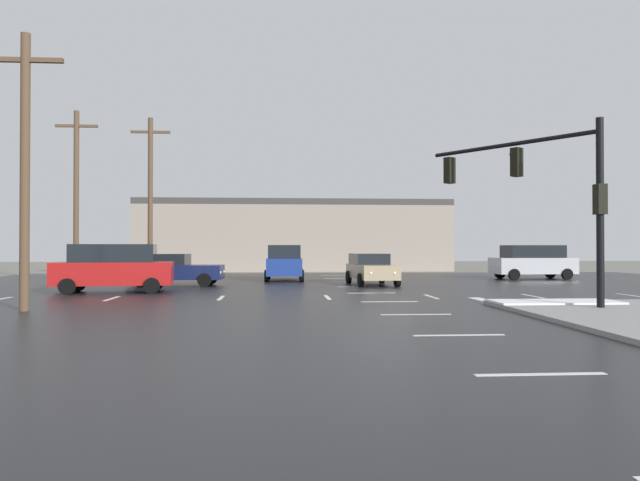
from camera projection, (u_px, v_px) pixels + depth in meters
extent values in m
plane|color=slate|center=(380.00, 298.00, 22.88)|extent=(120.00, 120.00, 0.00)
cube|color=#232326|center=(380.00, 297.00, 22.88)|extent=(44.00, 44.00, 0.02)
cube|color=white|center=(555.00, 302.00, 19.25)|extent=(4.00, 1.60, 0.06)
cube|color=silver|center=(541.00, 374.00, 8.91)|extent=(2.00, 0.15, 0.01)
cube|color=silver|center=(459.00, 335.00, 12.90)|extent=(2.00, 0.15, 0.01)
cube|color=silver|center=(416.00, 314.00, 16.89)|extent=(2.00, 0.15, 0.01)
cube|color=silver|center=(389.00, 302.00, 20.88)|extent=(2.00, 0.15, 0.01)
cube|color=silver|center=(371.00, 293.00, 24.87)|extent=(2.00, 0.15, 0.01)
cube|color=silver|center=(358.00, 287.00, 28.86)|extent=(2.00, 0.15, 0.01)
cube|color=silver|center=(348.00, 282.00, 32.85)|extent=(2.00, 0.15, 0.01)
cube|color=silver|center=(341.00, 278.00, 36.84)|extent=(2.00, 0.15, 0.01)
cube|color=silver|center=(334.00, 275.00, 40.83)|extent=(2.00, 0.15, 0.01)
cube|color=silver|center=(0.00, 299.00, 21.87)|extent=(0.15, 2.00, 0.01)
cube|color=silver|center=(112.00, 299.00, 22.16)|extent=(0.15, 2.00, 0.01)
cube|color=silver|center=(221.00, 298.00, 22.44)|extent=(0.15, 2.00, 0.01)
cube|color=silver|center=(327.00, 297.00, 22.73)|extent=(0.15, 2.00, 0.01)
cube|color=silver|center=(431.00, 297.00, 23.02)|extent=(0.15, 2.00, 0.01)
cube|color=silver|center=(532.00, 296.00, 23.31)|extent=(0.15, 2.00, 0.01)
cube|color=silver|center=(631.00, 295.00, 23.60)|extent=(0.15, 2.00, 0.01)
cube|color=silver|center=(509.00, 307.00, 19.14)|extent=(0.45, 7.00, 0.01)
cylinder|color=black|center=(600.00, 212.00, 17.74)|extent=(0.22, 0.22, 5.63)
cylinder|color=black|center=(508.00, 145.00, 20.14)|extent=(3.69, 5.08, 0.14)
cube|color=black|center=(517.00, 162.00, 19.89)|extent=(0.46, 0.44, 0.95)
sphere|color=red|center=(512.00, 154.00, 20.02)|extent=(0.20, 0.20, 0.20)
cube|color=black|center=(450.00, 170.00, 22.02)|extent=(0.46, 0.44, 0.95)
sphere|color=red|center=(446.00, 163.00, 22.15)|extent=(0.20, 0.20, 0.20)
cube|color=black|center=(600.00, 199.00, 17.75)|extent=(0.28, 0.36, 0.90)
cube|color=gray|center=(294.00, 239.00, 50.87)|extent=(25.34, 8.00, 5.29)
cube|color=#3F3D3A|center=(294.00, 205.00, 50.91)|extent=(25.34, 8.00, 0.50)
cube|color=navy|center=(285.00, 266.00, 34.59)|extent=(2.05, 4.84, 0.95)
cube|color=black|center=(285.00, 252.00, 34.60)|extent=(1.86, 3.40, 0.75)
cylinder|color=black|center=(269.00, 273.00, 36.17)|extent=(0.23, 0.66, 0.66)
cylinder|color=black|center=(301.00, 273.00, 36.26)|extent=(0.23, 0.66, 0.66)
cylinder|color=black|center=(266.00, 276.00, 32.91)|extent=(0.23, 0.66, 0.66)
cylinder|color=black|center=(302.00, 276.00, 33.01)|extent=(0.23, 0.66, 0.66)
sphere|color=white|center=(275.00, 265.00, 36.91)|extent=(0.18, 0.18, 0.18)
sphere|color=white|center=(295.00, 265.00, 36.97)|extent=(0.18, 0.18, 0.18)
cube|color=tan|center=(372.00, 271.00, 30.34)|extent=(2.12, 4.62, 0.70)
cube|color=black|center=(369.00, 259.00, 31.02)|extent=(1.83, 2.59, 0.55)
cylinder|color=black|center=(397.00, 280.00, 28.95)|extent=(0.27, 0.67, 0.66)
cylinder|color=black|center=(361.00, 280.00, 28.69)|extent=(0.27, 0.67, 0.66)
cylinder|color=black|center=(382.00, 277.00, 31.98)|extent=(0.27, 0.67, 0.66)
cylinder|color=black|center=(349.00, 277.00, 31.72)|extent=(0.27, 0.67, 0.66)
sphere|color=white|center=(394.00, 273.00, 28.25)|extent=(0.18, 0.18, 0.18)
sphere|color=white|center=(371.00, 273.00, 28.08)|extent=(0.18, 0.18, 0.18)
cube|color=#B21919|center=(114.00, 273.00, 25.18)|extent=(4.98, 2.46, 0.95)
cube|color=black|center=(114.00, 253.00, 25.19)|extent=(3.53, 2.15, 0.75)
cylinder|color=black|center=(67.00, 287.00, 23.92)|extent=(0.68, 0.29, 0.66)
cylinder|color=black|center=(78.00, 284.00, 25.84)|extent=(0.68, 0.29, 0.66)
cylinder|color=black|center=(152.00, 286.00, 24.50)|extent=(0.68, 0.29, 0.66)
cylinder|color=black|center=(156.00, 283.00, 26.42)|extent=(0.68, 0.29, 0.66)
sphere|color=white|center=(50.00, 274.00, 24.14)|extent=(0.18, 0.18, 0.18)
sphere|color=white|center=(58.00, 273.00, 25.37)|extent=(0.18, 0.18, 0.18)
cube|color=#141E47|center=(176.00, 272.00, 29.54)|extent=(4.59, 2.04, 0.70)
cube|color=black|center=(163.00, 259.00, 29.53)|extent=(2.56, 1.79, 0.55)
cylinder|color=black|center=(211.00, 278.00, 30.46)|extent=(0.67, 0.26, 0.66)
cylinder|color=black|center=(204.00, 280.00, 28.66)|extent=(0.67, 0.26, 0.66)
cylinder|color=black|center=(150.00, 278.00, 30.40)|extent=(0.67, 0.26, 0.66)
cylinder|color=black|center=(140.00, 280.00, 28.60)|extent=(0.67, 0.26, 0.66)
sphere|color=white|center=(223.00, 272.00, 30.15)|extent=(0.18, 0.18, 0.18)
sphere|color=white|center=(219.00, 273.00, 29.00)|extent=(0.18, 0.18, 0.18)
cube|color=#B7BABF|center=(533.00, 266.00, 35.89)|extent=(4.90, 2.20, 0.95)
cube|color=black|center=(533.00, 251.00, 35.90)|extent=(3.45, 1.97, 0.75)
cylinder|color=black|center=(514.00, 274.00, 34.71)|extent=(0.67, 0.25, 0.66)
cylinder|color=black|center=(500.00, 273.00, 36.65)|extent=(0.67, 0.25, 0.66)
cylinder|color=black|center=(567.00, 274.00, 35.12)|extent=(0.67, 0.25, 0.66)
cylinder|color=black|center=(550.00, 273.00, 37.06)|extent=(0.67, 0.25, 0.66)
sphere|color=white|center=(500.00, 266.00, 34.98)|extent=(0.18, 0.18, 0.18)
sphere|color=white|center=(491.00, 266.00, 36.22)|extent=(0.18, 0.18, 0.18)
cylinder|color=brown|center=(25.00, 172.00, 17.88)|extent=(0.28, 0.28, 8.32)
cube|color=brown|center=(26.00, 60.00, 17.92)|extent=(2.20, 0.14, 0.14)
cylinder|color=brown|center=(76.00, 197.00, 31.73)|extent=(0.28, 0.28, 9.16)
cube|color=brown|center=(77.00, 126.00, 31.78)|extent=(2.20, 0.14, 0.14)
cylinder|color=brown|center=(150.00, 200.00, 33.90)|extent=(0.28, 0.28, 9.26)
cube|color=brown|center=(151.00, 132.00, 33.95)|extent=(2.20, 0.14, 0.14)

